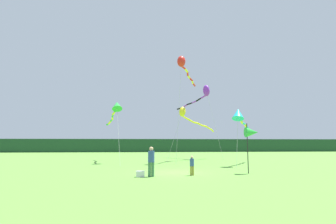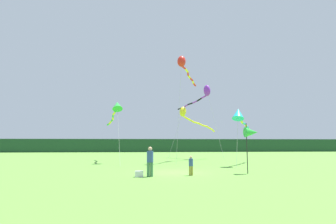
% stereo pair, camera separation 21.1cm
% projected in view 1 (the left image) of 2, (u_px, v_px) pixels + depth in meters
% --- Properties ---
extents(ground_plane, '(120.00, 120.00, 0.00)m').
position_uv_depth(ground_plane, '(176.00, 173.00, 18.51)').
color(ground_plane, '#5B9338').
extents(distant_treeline, '(108.00, 2.23, 3.06)m').
position_uv_depth(distant_treeline, '(152.00, 145.00, 63.18)').
color(distant_treeline, '#1E4228').
rests_on(distant_treeline, ground).
extents(person_adult, '(0.40, 0.40, 1.82)m').
position_uv_depth(person_adult, '(151.00, 160.00, 16.27)').
color(person_adult, '#3F724C').
rests_on(person_adult, ground).
extents(person_child, '(0.27, 0.27, 1.23)m').
position_uv_depth(person_child, '(192.00, 164.00, 16.90)').
color(person_child, olive).
rests_on(person_child, ground).
extents(cooler_box, '(0.51, 0.35, 0.36)m').
position_uv_depth(cooler_box, '(140.00, 174.00, 16.07)').
color(cooler_box, silver).
rests_on(cooler_box, ground).
extents(banner_flag_pole, '(0.90, 0.70, 3.40)m').
position_uv_depth(banner_flag_pole, '(252.00, 133.00, 18.23)').
color(banner_flag_pole, black).
rests_on(banner_flag_pole, ground).
extents(kite_yellow, '(7.15, 6.79, 6.45)m').
position_uv_depth(kite_yellow, '(188.00, 115.00, 31.90)').
color(kite_yellow, '#B2B2B2').
rests_on(kite_yellow, ground).
extents(kite_red, '(3.35, 6.62, 11.44)m').
position_uv_depth(kite_red, '(183.00, 64.00, 28.85)').
color(kite_red, '#B2B2B2').
rests_on(kite_red, ground).
extents(kite_green, '(2.58, 9.00, 6.71)m').
position_uv_depth(kite_green, '(116.00, 108.00, 28.49)').
color(kite_green, '#B2B2B2').
rests_on(kite_green, ground).
extents(kite_purple, '(5.04, 6.69, 9.98)m').
position_uv_depth(kite_purple, '(203.00, 93.00, 36.28)').
color(kite_purple, '#B2B2B2').
rests_on(kite_purple, ground).
extents(kite_cyan, '(4.35, 6.94, 5.39)m').
position_uv_depth(kite_cyan, '(240.00, 116.00, 24.52)').
color(kite_cyan, '#B2B2B2').
rests_on(kite_cyan, ground).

